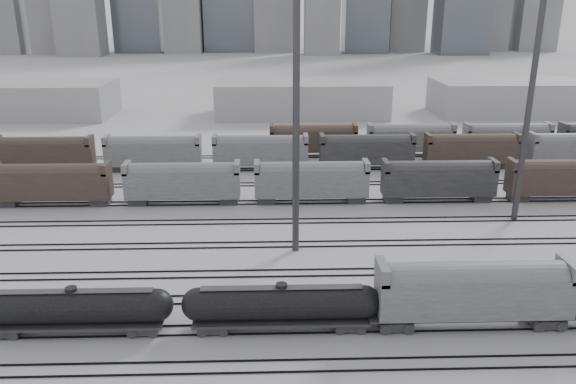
{
  "coord_description": "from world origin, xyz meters",
  "views": [
    {
      "loc": [
        2.69,
        -38.85,
        25.11
      ],
      "look_at": [
        4.65,
        24.46,
        4.0
      ],
      "focal_mm": 35.0,
      "sensor_mm": 36.0,
      "label": 1
    }
  ],
  "objects_px": {
    "tank_car_a": "(74,308)",
    "light_mast_c": "(296,114)",
    "tank_car_b": "(282,305)",
    "hopper_car_a": "(474,289)"
  },
  "relations": [
    {
      "from": "tank_car_a",
      "to": "light_mast_c",
      "type": "distance_m",
      "value": 27.19
    },
    {
      "from": "tank_car_b",
      "to": "tank_car_a",
      "type": "bearing_deg",
      "value": 180.0
    },
    {
      "from": "tank_car_a",
      "to": "hopper_car_a",
      "type": "relative_size",
      "value": 1.01
    },
    {
      "from": "tank_car_a",
      "to": "light_mast_c",
      "type": "xyz_separation_m",
      "value": [
        18.37,
        15.61,
        12.57
      ]
    },
    {
      "from": "tank_car_b",
      "to": "hopper_car_a",
      "type": "xyz_separation_m",
      "value": [
        15.47,
        0.0,
        1.18
      ]
    },
    {
      "from": "tank_car_b",
      "to": "light_mast_c",
      "type": "relative_size",
      "value": 0.57
    },
    {
      "from": "tank_car_a",
      "to": "tank_car_b",
      "type": "bearing_deg",
      "value": 0.0
    },
    {
      "from": "tank_car_b",
      "to": "hopper_car_a",
      "type": "bearing_deg",
      "value": 0.0
    },
    {
      "from": "tank_car_a",
      "to": "hopper_car_a",
      "type": "xyz_separation_m",
      "value": [
        32.03,
        0.0,
        1.2
      ]
    },
    {
      "from": "tank_car_b",
      "to": "light_mast_c",
      "type": "bearing_deg",
      "value": 83.38
    }
  ]
}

